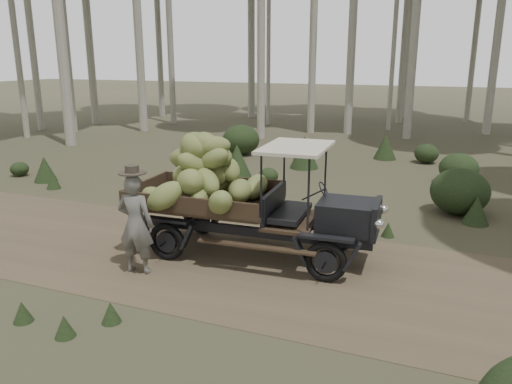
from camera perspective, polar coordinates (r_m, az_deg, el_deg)
ground at (r=9.29m, az=-9.10°, el=-6.95°), size 120.00×120.00×0.00m
dirt_track at (r=9.28m, az=-9.10°, el=-6.93°), size 70.00×4.00×0.01m
banana_truck at (r=8.85m, az=-3.27°, el=0.92°), size 4.55×2.23×2.27m
farmer at (r=8.35m, az=-13.60°, el=-3.46°), size 0.65×0.50×1.82m
undergrowth at (r=7.79m, az=-3.48°, el=-7.09°), size 21.83×22.99×1.26m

